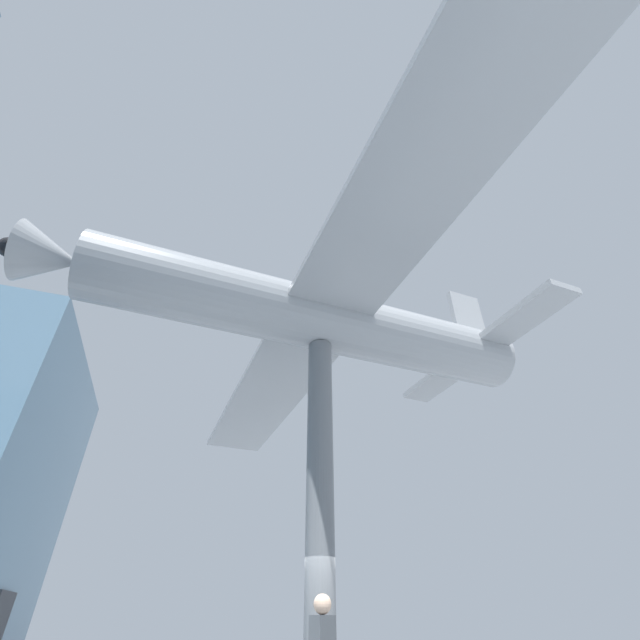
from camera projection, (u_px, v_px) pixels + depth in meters
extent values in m
cylinder|color=slate|center=(320.00, 496.00, 8.71)|extent=(0.58, 0.58, 7.21)
cylinder|color=#93999E|center=(320.00, 320.00, 11.27)|extent=(2.45, 11.61, 1.62)
cube|color=#93999E|center=(320.00, 320.00, 11.27)|extent=(21.23, 3.83, 0.18)
cube|color=#93999E|center=(476.00, 353.00, 12.88)|extent=(6.81, 1.49, 0.18)
cube|color=#93999E|center=(468.00, 323.00, 13.53)|extent=(0.26, 1.11, 2.16)
cone|color=#93999E|center=(50.00, 257.00, 9.34)|extent=(1.46, 1.30, 1.37)
sphere|color=black|center=(9.00, 248.00, 9.10)|extent=(0.44, 0.44, 0.44)
sphere|color=beige|center=(322.00, 604.00, 6.65)|extent=(0.28, 0.28, 0.28)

